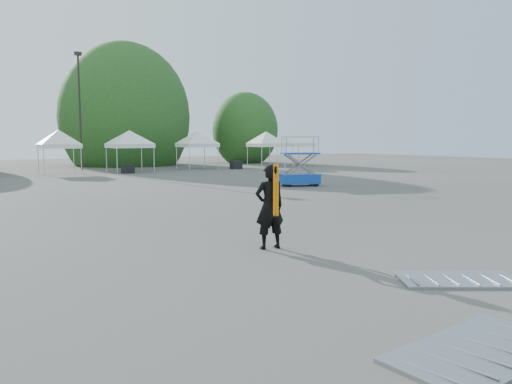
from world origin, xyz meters
TOP-DOWN VIEW (x-y plane):
  - ground at (0.00, 0.00)m, footprint 120.00×120.00m
  - light_pole_east at (3.00, 32.00)m, footprint 0.60×0.25m
  - tree_mid_e at (9.00, 39.00)m, footprint 5.12×5.12m
  - tree_far_e at (22.00, 37.00)m, footprint 3.84×3.84m
  - tent_e at (0.55, 28.25)m, footprint 3.95×3.95m
  - tent_f at (5.87, 27.98)m, footprint 4.47×4.47m
  - tent_g at (12.29, 28.96)m, footprint 4.21×4.21m
  - tent_h at (18.39, 27.16)m, footprint 3.81×3.81m
  - tent_extra_8 at (22.63, 28.28)m, footprint 4.06×4.06m
  - man at (-0.28, -1.76)m, footprint 0.79×0.57m
  - scissor_lift at (10.05, 10.83)m, footprint 2.36×1.71m
  - barrier_left at (-1.35, -8.00)m, footprint 2.54×1.43m
  - barrier_mid at (1.16, -5.88)m, footprint 2.41×2.06m
  - crate_mid at (5.11, 26.18)m, footprint 0.93×0.77m
  - crate_east at (15.01, 26.80)m, footprint 0.95×0.75m

SIDE VIEW (x-z plane):
  - ground at x=0.00m, z-range 0.00..0.00m
  - barrier_mid at x=1.16m, z-range 0.00..0.07m
  - barrier_left at x=-1.35m, z-range 0.00..0.08m
  - crate_mid at x=5.11m, z-range 0.00..0.65m
  - crate_east at x=15.01m, z-range 0.00..0.72m
  - man at x=-0.28m, z-range 0.00..2.02m
  - scissor_lift at x=10.05m, z-range 0.01..2.76m
  - tent_h at x=18.39m, z-range 1.12..5.00m
  - tent_e at x=0.55m, z-range 1.12..5.00m
  - tent_extra_8 at x=22.63m, z-range 1.12..5.00m
  - tent_g at x=12.29m, z-range 1.12..5.00m
  - tent_f at x=5.87m, z-range 1.12..5.00m
  - tree_far_e at x=22.00m, z-range 0.70..6.55m
  - tree_mid_e at x=9.00m, z-range 0.94..8.74m
  - light_pole_east at x=3.00m, z-range 0.62..10.42m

